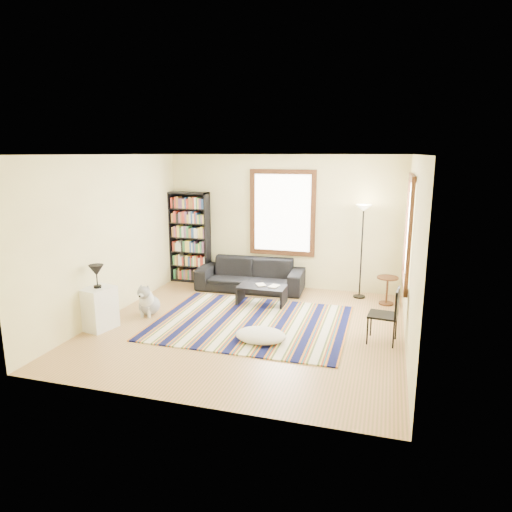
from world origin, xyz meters
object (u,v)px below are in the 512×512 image
(floor_lamp, at_px, (361,252))
(coffee_table, at_px, (262,295))
(floor_cushion, at_px, (261,335))
(side_table, at_px, (387,291))
(white_cabinet, at_px, (99,308))
(dog, at_px, (149,299))
(sofa, at_px, (251,275))
(bookshelf, at_px, (190,237))
(folding_chair, at_px, (383,315))

(floor_lamp, bearing_deg, coffee_table, -151.22)
(floor_cushion, xyz_separation_m, side_table, (1.83, 2.38, 0.17))
(floor_lamp, relative_size, white_cabinet, 2.66)
(floor_cushion, height_order, white_cabinet, white_cabinet)
(dog, bearing_deg, sofa, 53.39)
(floor_lamp, xyz_separation_m, side_table, (0.53, -0.29, -0.66))
(dog, bearing_deg, bookshelf, 91.88)
(folding_chair, distance_m, dog, 4.02)
(floor_lamp, bearing_deg, dog, -149.68)
(floor_lamp, height_order, white_cabinet, floor_lamp)
(side_table, height_order, dog, dog)
(white_cabinet, xyz_separation_m, dog, (0.44, 0.84, -0.07))
(coffee_table, height_order, floor_cushion, coffee_table)
(coffee_table, height_order, dog, dog)
(sofa, xyz_separation_m, floor_lamp, (2.25, 0.10, 0.61))
(dog, bearing_deg, side_table, 20.19)
(floor_cushion, bearing_deg, side_table, 52.48)
(sofa, height_order, floor_cushion, sofa)
(floor_cushion, relative_size, dog, 1.39)
(coffee_table, xyz_separation_m, side_table, (2.29, 0.67, 0.09))
(folding_chair, bearing_deg, side_table, 94.42)
(white_cabinet, bearing_deg, floor_lamp, 49.21)
(sofa, height_order, bookshelf, bookshelf)
(floor_cushion, bearing_deg, white_cabinet, -175.01)
(bookshelf, bearing_deg, coffee_table, -29.80)
(sofa, xyz_separation_m, white_cabinet, (-1.73, -2.80, 0.03))
(floor_lamp, relative_size, folding_chair, 2.16)
(coffee_table, relative_size, dog, 1.58)
(bookshelf, height_order, floor_lamp, bookshelf)
(coffee_table, relative_size, white_cabinet, 1.29)
(sofa, relative_size, white_cabinet, 3.17)
(floor_lamp, bearing_deg, sofa, -177.45)
(white_cabinet, height_order, dog, white_cabinet)
(sofa, xyz_separation_m, coffee_table, (0.49, -0.87, -0.14))
(floor_cushion, relative_size, folding_chair, 0.92)
(folding_chair, xyz_separation_m, dog, (-4.01, 0.10, -0.15))
(sofa, relative_size, floor_lamp, 1.19)
(sofa, distance_m, white_cabinet, 3.29)
(bookshelf, relative_size, side_table, 3.70)
(white_cabinet, bearing_deg, dog, 75.40)
(side_table, bearing_deg, coffee_table, -163.58)
(folding_chair, height_order, white_cabinet, folding_chair)
(floor_lamp, distance_m, dog, 4.15)
(bookshelf, distance_m, floor_cushion, 3.85)
(bookshelf, height_order, coffee_table, bookshelf)
(coffee_table, bearing_deg, floor_cushion, -74.95)
(bookshelf, bearing_deg, sofa, -10.24)
(sofa, xyz_separation_m, floor_cushion, (0.95, -2.57, -0.23))
(floor_cushion, distance_m, white_cabinet, 2.70)
(bookshelf, relative_size, floor_lamp, 1.08)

